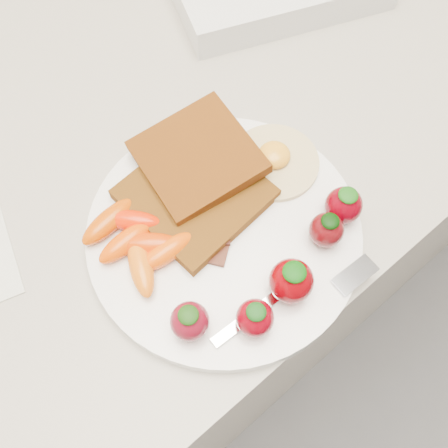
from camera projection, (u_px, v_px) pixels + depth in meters
counter at (170, 270)px, 0.97m from camera, size 2.00×0.60×0.90m
plate at (224, 232)px, 0.49m from camera, size 0.27×0.27×0.02m
toast_lower at (195, 194)px, 0.50m from camera, size 0.13×0.13×0.01m
toast_upper at (197, 157)px, 0.50m from camera, size 0.12×0.12×0.03m
fried_egg at (274, 160)px, 0.52m from camera, size 0.12×0.12×0.02m
bacon_strips at (224, 210)px, 0.49m from camera, size 0.11×0.10×0.01m
baby_carrots at (136, 241)px, 0.47m from camera, size 0.09×0.11×0.02m
strawberries at (285, 268)px, 0.45m from camera, size 0.22×0.07×0.05m
fork at (304, 293)px, 0.45m from camera, size 0.16×0.05×0.00m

